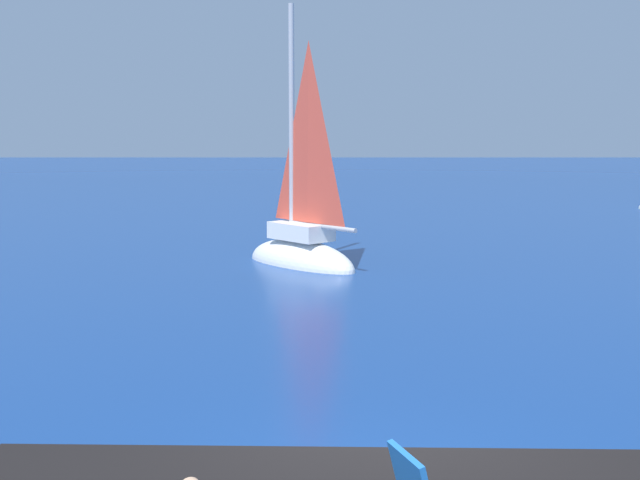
% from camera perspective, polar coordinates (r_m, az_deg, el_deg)
% --- Properties ---
extents(sailboat_near, '(3.53, 3.75, 7.32)m').
position_cam_1_polar(sailboat_near, '(22.60, -1.07, -0.63)').
color(sailboat_near, white).
rests_on(sailboat_near, ground).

